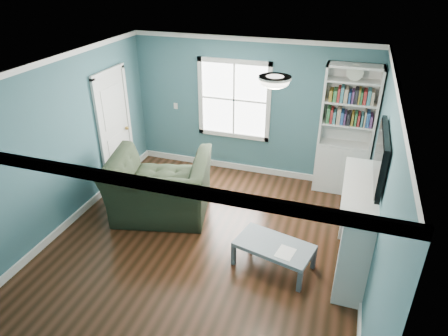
% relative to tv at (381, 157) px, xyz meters
% --- Properties ---
extents(floor, '(5.00, 5.00, 0.00)m').
position_rel_tv_xyz_m(floor, '(-2.20, -0.20, -1.72)').
color(floor, black).
rests_on(floor, ground).
extents(room_walls, '(5.00, 5.00, 5.00)m').
position_rel_tv_xyz_m(room_walls, '(-2.20, -0.20, -0.14)').
color(room_walls, '#39676D').
rests_on(room_walls, ground).
extents(trim, '(4.50, 5.00, 2.60)m').
position_rel_tv_xyz_m(trim, '(-2.20, -0.20, -0.49)').
color(trim, white).
rests_on(trim, ground).
extents(window, '(1.40, 0.06, 1.50)m').
position_rel_tv_xyz_m(window, '(-2.50, 2.29, -0.27)').
color(window, white).
rests_on(window, room_walls).
extents(bookshelf, '(0.90, 0.35, 2.31)m').
position_rel_tv_xyz_m(bookshelf, '(-0.43, 2.10, -0.80)').
color(bookshelf, silver).
rests_on(bookshelf, ground).
extents(fireplace, '(0.44, 1.58, 1.30)m').
position_rel_tv_xyz_m(fireplace, '(-0.12, 0.00, -1.09)').
color(fireplace, black).
rests_on(fireplace, ground).
extents(tv, '(0.06, 1.10, 0.65)m').
position_rel_tv_xyz_m(tv, '(0.00, 0.00, 0.00)').
color(tv, black).
rests_on(tv, fireplace).
extents(door, '(0.12, 0.98, 2.17)m').
position_rel_tv_xyz_m(door, '(-4.42, 1.20, -0.65)').
color(door, silver).
rests_on(door, ground).
extents(ceiling_fixture, '(0.38, 0.38, 0.15)m').
position_rel_tv_xyz_m(ceiling_fixture, '(-1.30, -0.10, 0.82)').
color(ceiling_fixture, white).
rests_on(ceiling_fixture, room_walls).
extents(light_switch, '(0.08, 0.01, 0.12)m').
position_rel_tv_xyz_m(light_switch, '(-3.70, 2.28, -0.52)').
color(light_switch, white).
rests_on(light_switch, room_walls).
extents(recliner, '(1.75, 1.35, 1.36)m').
position_rel_tv_xyz_m(recliner, '(-3.16, 0.38, -1.04)').
color(recliner, black).
rests_on(recliner, ground).
extents(coffee_table, '(1.13, 0.79, 0.37)m').
position_rel_tv_xyz_m(coffee_table, '(-1.13, -0.30, -1.40)').
color(coffee_table, '#4F575E').
rests_on(coffee_table, ground).
extents(paper_sheet, '(0.27, 0.31, 0.00)m').
position_rel_tv_xyz_m(paper_sheet, '(-0.96, -0.43, -1.35)').
color(paper_sheet, white).
rests_on(paper_sheet, coffee_table).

